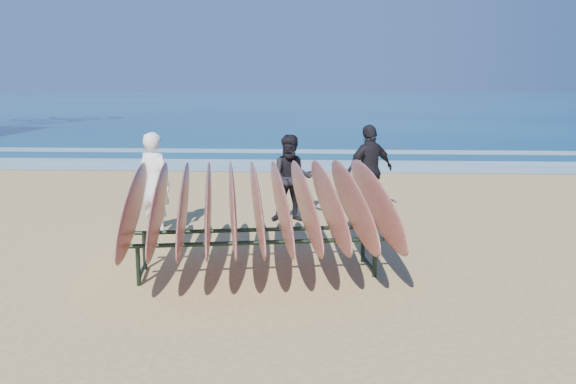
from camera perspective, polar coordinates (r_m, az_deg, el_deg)
name	(u,v)px	position (r m, az deg, el deg)	size (l,w,h in m)	color
ground	(285,276)	(7.94, -0.32, -7.83)	(120.00, 120.00, 0.00)	tan
ocean	(317,103)	(62.57, 2.77, 8.32)	(160.00, 160.00, 0.00)	navy
foam_near	(305,166)	(17.70, 1.65, 2.49)	(160.00, 160.00, 0.00)	white
foam_far	(308,151)	(21.17, 1.90, 3.82)	(160.00, 160.00, 0.00)	white
surfboard_rack	(257,204)	(7.81, -2.92, -1.14)	(3.64, 3.56, 1.50)	black
person_white	(155,183)	(10.16, -12.37, 0.84)	(0.61, 0.40, 1.66)	white
person_dark_a	(292,178)	(10.73, 0.36, 1.28)	(0.75, 0.58, 1.54)	black
person_dark_b	(370,170)	(11.32, 7.66, 2.03)	(0.98, 0.41, 1.68)	black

